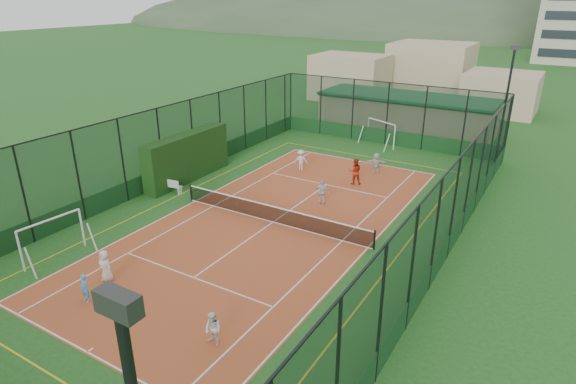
# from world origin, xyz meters

# --- Properties ---
(ground) EXTENTS (300.00, 300.00, 0.00)m
(ground) POSITION_xyz_m (0.00, 0.00, 0.00)
(ground) COLOR #1D551D
(ground) RESTS_ON ground
(court_slab) EXTENTS (11.17, 23.97, 0.01)m
(court_slab) POSITION_xyz_m (0.00, 0.00, 0.01)
(court_slab) COLOR #A45324
(court_slab) RESTS_ON ground
(tennis_net) EXTENTS (11.67, 0.12, 1.06)m
(tennis_net) POSITION_xyz_m (0.00, 0.00, 0.53)
(tennis_net) COLOR black
(tennis_net) RESTS_ON ground
(perimeter_fence) EXTENTS (18.12, 34.12, 5.00)m
(perimeter_fence) POSITION_xyz_m (0.00, 0.00, 2.50)
(perimeter_fence) COLOR black
(perimeter_fence) RESTS_ON ground
(floodlight_ne) EXTENTS (0.60, 0.26, 8.25)m
(floodlight_ne) POSITION_xyz_m (8.60, 16.60, 4.12)
(floodlight_ne) COLOR black
(floodlight_ne) RESTS_ON ground
(clubhouse) EXTENTS (15.20, 7.20, 3.15)m
(clubhouse) POSITION_xyz_m (0.00, 22.00, 1.57)
(clubhouse) COLOR tan
(clubhouse) RESTS_ON ground
(distant_hills) EXTENTS (200.00, 60.00, 24.00)m
(distant_hills) POSITION_xyz_m (0.00, 150.00, 0.00)
(distant_hills) COLOR #384C33
(distant_hills) RESTS_ON ground
(hedge_left) EXTENTS (1.06, 7.07, 3.09)m
(hedge_left) POSITION_xyz_m (-8.30, 2.60, 1.55)
(hedge_left) COLOR black
(hedge_left) RESTS_ON ground
(white_bench) EXTENTS (1.71, 0.66, 0.94)m
(white_bench) POSITION_xyz_m (-7.80, 0.31, 0.47)
(white_bench) COLOR white
(white_bench) RESTS_ON ground
(futsal_goal_near) EXTENTS (3.12, 1.20, 1.96)m
(futsal_goal_near) POSITION_xyz_m (-6.66, -8.40, 0.98)
(futsal_goal_near) COLOR white
(futsal_goal_near) RESTS_ON ground
(futsal_goal_far) EXTENTS (3.17, 2.09, 1.98)m
(futsal_goal_far) POSITION_xyz_m (-0.21, 16.44, 0.99)
(futsal_goal_far) COLOR white
(futsal_goal_far) RESTS_ON ground
(child_near_left) EXTENTS (0.73, 0.50, 1.43)m
(child_near_left) POSITION_xyz_m (-3.05, -8.47, 0.73)
(child_near_left) COLOR white
(child_near_left) RESTS_ON court_slab
(child_near_mid) EXTENTS (0.47, 0.33, 1.21)m
(child_near_mid) POSITION_xyz_m (-2.52, -9.93, 0.62)
(child_near_mid) COLOR #4FA4E2
(child_near_mid) RESTS_ON court_slab
(child_near_right) EXTENTS (0.70, 0.57, 1.31)m
(child_near_right) POSITION_xyz_m (3.50, -9.30, 0.67)
(child_near_right) COLOR white
(child_near_right) RESTS_ON court_slab
(child_far_left) EXTENTS (1.08, 0.93, 1.46)m
(child_far_left) POSITION_xyz_m (-2.83, 8.02, 0.74)
(child_far_left) COLOR silver
(child_far_left) RESTS_ON court_slab
(child_far_right) EXTENTS (0.94, 0.55, 1.50)m
(child_far_right) POSITION_xyz_m (1.15, 3.53, 0.76)
(child_far_right) COLOR silver
(child_far_right) RESTS_ON court_slab
(child_far_back) EXTENTS (1.40, 0.86, 1.44)m
(child_far_back) POSITION_xyz_m (1.90, 10.11, 0.73)
(child_far_back) COLOR silver
(child_far_back) RESTS_ON court_slab
(coach) EXTENTS (1.05, 0.98, 1.73)m
(coach) POSITION_xyz_m (1.48, 7.46, 0.87)
(coach) COLOR #AE2812
(coach) RESTS_ON court_slab
(tennis_balls) EXTENTS (5.85, 0.52, 0.07)m
(tennis_balls) POSITION_xyz_m (-0.53, 1.14, 0.04)
(tennis_balls) COLOR #CCE033
(tennis_balls) RESTS_ON court_slab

